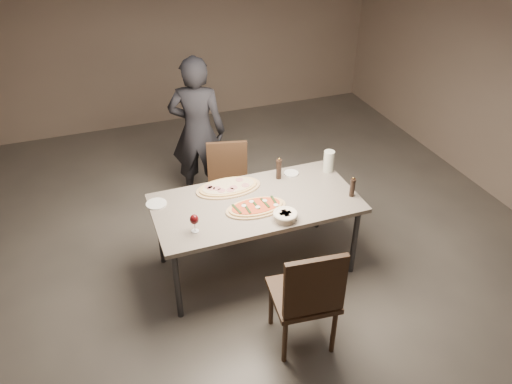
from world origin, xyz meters
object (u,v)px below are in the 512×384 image
object	(u,v)px
zucchini_pizza	(256,207)
bread_basket	(285,215)
chair_far	(228,182)
ham_pizza	(228,187)
dining_table	(256,207)
pepper_mill_left	(279,169)
diner	(197,131)
chair_near	(308,294)
carafe	(329,161)

from	to	relation	value
zucchini_pizza	bread_basket	size ratio (longest dim) A/B	2.57
zucchini_pizza	chair_far	world-z (taller)	chair_far
ham_pizza	chair_far	xyz separation A→B (m)	(0.14, 0.48, -0.26)
dining_table	pepper_mill_left	world-z (taller)	pepper_mill_left
chair_far	diner	world-z (taller)	diner
ham_pizza	chair_near	size ratio (longest dim) A/B	0.60
chair_near	dining_table	bearing A→B (deg)	98.26
chair_near	chair_far	world-z (taller)	chair_near
zucchini_pizza	pepper_mill_left	bearing A→B (deg)	62.52
carafe	chair_near	size ratio (longest dim) A/B	0.21
chair_near	carafe	bearing A→B (deg)	64.25
zucchini_pizza	chair_near	world-z (taller)	chair_near
pepper_mill_left	carafe	xyz separation A→B (m)	(0.50, -0.04, 0.00)
dining_table	chair_near	size ratio (longest dim) A/B	1.78
chair_far	chair_near	bearing A→B (deg)	105.09
dining_table	zucchini_pizza	world-z (taller)	zucchini_pizza
pepper_mill_left	chair_near	size ratio (longest dim) A/B	0.22
chair_far	diner	xyz separation A→B (m)	(-0.15, 0.59, 0.32)
pepper_mill_left	diner	bearing A→B (deg)	115.58
ham_pizza	bread_basket	size ratio (longest dim) A/B	2.89
bread_basket	zucchini_pizza	bearing A→B (deg)	127.07
ham_pizza	pepper_mill_left	distance (m)	0.51
zucchini_pizza	carafe	size ratio (longest dim) A/B	2.52
dining_table	chair_far	size ratio (longest dim) A/B	1.98
ham_pizza	bread_basket	bearing A→B (deg)	-76.31
bread_basket	pepper_mill_left	xyz separation A→B (m)	(0.20, 0.62, 0.06)
zucchini_pizza	diner	size ratio (longest dim) A/B	0.32
bread_basket	diner	bearing A→B (deg)	100.46
pepper_mill_left	chair_far	xyz separation A→B (m)	(-0.36, 0.47, -0.34)
pepper_mill_left	diner	xyz separation A→B (m)	(-0.51, 1.06, -0.02)
carafe	diner	bearing A→B (deg)	132.40
chair_far	pepper_mill_left	bearing A→B (deg)	140.45
dining_table	chair_far	bearing A→B (deg)	91.70
carafe	bread_basket	bearing A→B (deg)	-139.90
zucchini_pizza	carafe	distance (m)	0.94
dining_table	chair_far	world-z (taller)	chair_far
dining_table	ham_pizza	distance (m)	0.33
bread_basket	ham_pizza	bearing A→B (deg)	116.20
zucchini_pizza	pepper_mill_left	size ratio (longest dim) A/B	2.45
zucchini_pizza	ham_pizza	distance (m)	0.40
dining_table	chair_near	xyz separation A→B (m)	(0.04, -1.02, -0.13)
zucchini_pizza	carafe	world-z (taller)	carafe
dining_table	diner	bearing A→B (deg)	97.36
diner	zucchini_pizza	bearing A→B (deg)	118.50
dining_table	pepper_mill_left	size ratio (longest dim) A/B	8.23
diner	ham_pizza	bearing A→B (deg)	113.61
zucchini_pizza	bread_basket	xyz separation A→B (m)	(0.17, -0.23, 0.03)
ham_pizza	zucchini_pizza	bearing A→B (deg)	-84.06
dining_table	diner	xyz separation A→B (m)	(-0.17, 1.35, 0.14)
bread_basket	carafe	size ratio (longest dim) A/B	0.98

